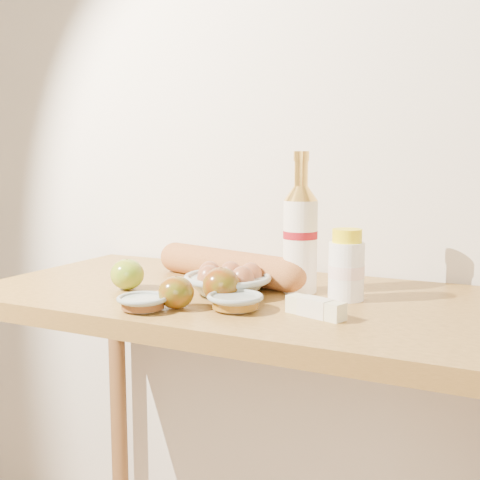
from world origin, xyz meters
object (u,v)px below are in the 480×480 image
egg_bowl (228,282)px  bourbon_bottle (300,236)px  table (246,347)px  baguette (229,266)px  cream_bottle (346,267)px

egg_bowl → bourbon_bottle: bearing=34.7°
table → baguette: 0.21m
table → cream_bottle: 0.29m
baguette → egg_bowl: bearing=-47.5°
cream_bottle → egg_bowl: (-0.24, -0.06, -0.04)m
egg_bowl → baguette: (-0.06, 0.12, 0.01)m
bourbon_bottle → cream_bottle: 0.13m
cream_bottle → egg_bowl: 0.25m
cream_bottle → baguette: bearing=-176.8°
bourbon_bottle → table: bearing=-145.3°
cream_bottle → egg_bowl: bearing=-151.0°
bourbon_bottle → baguette: bearing=173.8°
table → egg_bowl: bearing=-134.7°
egg_bowl → table: bearing=45.3°
table → cream_bottle: bearing=8.9°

